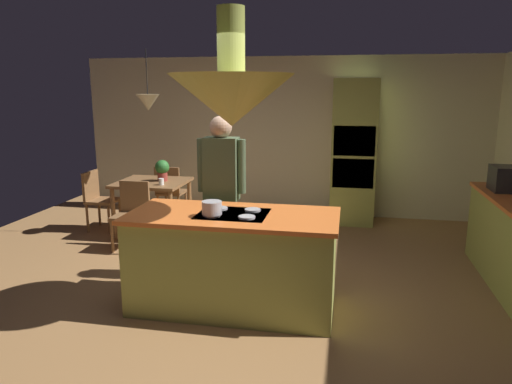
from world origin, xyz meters
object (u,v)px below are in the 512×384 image
Objects in this scene: dining_table at (152,189)px; potted_plant_on_table at (162,169)px; oven_tower at (354,152)px; chair_facing_island at (132,210)px; chair_at_corner at (98,196)px; kitchen_island at (233,261)px; chair_by_back_wall at (170,189)px; cup_on_table at (161,182)px; person_at_island at (222,186)px; cooking_pot_on_cooktop at (212,208)px.

dining_table is 3.19× the size of potted_plant_on_table.
oven_tower reaches higher than chair_facing_island.
oven_tower reaches higher than chair_at_corner.
kitchen_island is 3.25m from chair_by_back_wall.
chair_by_back_wall reaches higher than cup_on_table.
person_at_island is 0.86m from cooking_pot_on_cooktop.
dining_table is 1.10× the size of chair_facing_island.
oven_tower is 3.39m from chair_facing_island.
person_at_island is at bearing -121.43° from chair_at_corner.
chair_facing_island is at bearing -100.94° from potted_plant_on_table.
person_at_island is 2.03× the size of chair_at_corner.
dining_table is (-1.70, 2.10, 0.19)m from kitchen_island.
dining_table is at bearing 136.40° from cup_on_table.
oven_tower reaches higher than cup_on_table.
chair_by_back_wall reaches higher than dining_table.
cooking_pot_on_cooktop reaches higher than chair_facing_island.
oven_tower is 2.88m from potted_plant_on_table.
cooking_pot_on_cooktop is (1.54, -2.23, 0.35)m from dining_table.
kitchen_island reaches higher than cup_on_table.
kitchen_island is 2.22m from chair_facing_island.
oven_tower is at bearing 60.99° from person_at_island.
kitchen_island is at bearing 39.09° from cooking_pot_on_cooktop.
chair_facing_island is 1.33m from chair_by_back_wall.
chair_by_back_wall is at bearing -52.11° from chair_at_corner.
cup_on_table is at bearing 62.22° from chair_facing_island.
chair_by_back_wall is at bearing 124.40° from person_at_island.
chair_facing_island is at bearing 90.00° from chair_by_back_wall.
potted_plant_on_table is at bearing 125.88° from kitchen_island.
dining_table is 0.68m from chair_by_back_wall.
person_at_island is 2.53m from chair_by_back_wall.
person_at_island is at bearing 112.54° from kitchen_island.
chair_by_back_wall is at bearing 118.00° from cooking_pot_on_cooktop.
cooking_pot_on_cooktop is at bearing -110.48° from oven_tower.
oven_tower is at bearing 71.27° from kitchen_island.
oven_tower is 7.31× the size of potted_plant_on_table.
kitchen_island is 1.09× the size of person_at_island.
chair_at_corner is 3.31m from cooking_pot_on_cooktop.
potted_plant_on_table is 0.32m from cup_on_table.
dining_table is (-2.80, -1.14, -0.44)m from oven_tower.
chair_facing_island is at bearing 139.86° from kitchen_island.
oven_tower is 3.88m from chair_at_corner.
person_at_island reaches higher than chair_facing_island.
chair_by_back_wall is 1.00× the size of chair_at_corner.
chair_facing_island is at bearing 134.57° from cooking_pot_on_cooktop.
dining_table is at bearing 124.63° from cooking_pot_on_cooktop.
chair_facing_island is at bearing 153.03° from person_at_island.
oven_tower reaches higher than person_at_island.
cup_on_table is at bearing 127.99° from kitchen_island.
kitchen_island reaches higher than chair_facing_island.
oven_tower is at bearing 32.88° from chair_facing_island.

